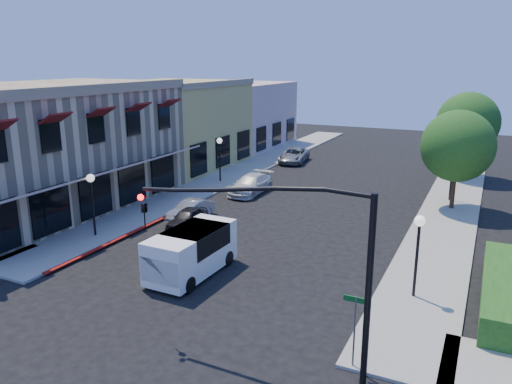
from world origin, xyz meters
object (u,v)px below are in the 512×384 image
at_px(street_name_sign, 355,320).
at_px(parked_car_b, 191,210).
at_px(lamppost_left_far, 220,148).
at_px(signal_mast_arm, 299,247).
at_px(lamppost_right_near, 419,236).
at_px(parked_car_a, 187,218).
at_px(lamppost_right_far, 453,163).
at_px(parked_car_d, 294,155).
at_px(white_van, 191,250).
at_px(parked_car_c, 251,184).
at_px(street_tree_a, 458,146).
at_px(street_tree_b, 468,123).
at_px(lamppost_left_near, 91,189).

height_order(street_name_sign, parked_car_b, street_name_sign).
xyz_separation_m(street_name_sign, lamppost_left_far, (-16.00, 19.80, 1.04)).
height_order(signal_mast_arm, lamppost_right_near, signal_mast_arm).
bearing_deg(signal_mast_arm, parked_car_a, 136.59).
height_order(lamppost_right_far, parked_car_d, lamppost_right_far).
relative_size(signal_mast_arm, parked_car_a, 2.41).
height_order(white_van, parked_car_c, white_van).
xyz_separation_m(signal_mast_arm, street_name_sign, (1.64, 0.70, -2.39)).
bearing_deg(lamppost_left_far, street_name_sign, -51.06).
distance_m(lamppost_left_far, lamppost_right_far, 17.12).
xyz_separation_m(lamppost_right_near, parked_car_d, (-14.62, 24.00, -2.06)).
height_order(parked_car_b, parked_car_d, parked_car_d).
height_order(lamppost_right_far, parked_car_b, lamppost_right_far).
distance_m(street_name_sign, parked_car_d, 32.78).
height_order(street_tree_a, parked_car_c, street_tree_a).
xyz_separation_m(street_tree_b, lamppost_left_near, (-17.30, -24.00, -1.81)).
bearing_deg(lamppost_right_far, lamppost_left_far, -173.29).
height_order(lamppost_left_far, lamppost_right_near, same).
xyz_separation_m(parked_car_b, parked_car_c, (0.69, 7.00, 0.11)).
bearing_deg(parked_car_b, parked_car_c, 91.12).
bearing_deg(parked_car_b, street_tree_a, 38.98).
bearing_deg(parked_car_a, street_name_sign, -41.75).
distance_m(signal_mast_arm, street_name_sign, 2.98).
height_order(signal_mast_arm, parked_car_a, signal_mast_arm).
relative_size(lamppost_left_near, parked_car_d, 0.73).
bearing_deg(lamppost_left_far, lamppost_right_far, 6.71).
height_order(lamppost_left_near, lamppost_right_near, same).
relative_size(street_tree_a, lamppost_right_far, 1.82).
bearing_deg(lamppost_right_near, parked_car_b, 160.34).
xyz_separation_m(lamppost_left_far, white_van, (7.50, -15.93, -1.52)).
bearing_deg(parked_car_c, street_tree_a, 8.83).
xyz_separation_m(street_tree_a, parked_car_a, (-13.60, -10.42, -3.63)).
relative_size(street_tree_b, street_name_sign, 2.81).
distance_m(signal_mast_arm, parked_car_a, 15.09).
distance_m(white_van, parked_car_b, 8.28).
distance_m(lamppost_left_near, parked_car_c, 12.72).
relative_size(street_tree_b, lamppost_left_near, 1.97).
height_order(street_name_sign, parked_car_c, street_name_sign).
relative_size(lamppost_left_near, lamppost_right_near, 1.00).
relative_size(signal_mast_arm, lamppost_right_far, 2.24).
distance_m(street_tree_a, street_name_sign, 20.00).
bearing_deg(parked_car_c, street_name_sign, -54.89).
relative_size(street_tree_b, parked_car_b, 2.04).
distance_m(street_tree_a, lamppost_left_far, 17.36).
height_order(street_tree_a, lamppost_right_far, street_tree_a).
relative_size(lamppost_right_far, parked_car_a, 1.07).
xyz_separation_m(lamppost_left_near, parked_car_c, (3.70, 12.00, -2.06)).
bearing_deg(lamppost_right_far, parked_car_d, 151.30).
height_order(parked_car_a, parked_car_d, parked_car_d).
distance_m(street_name_sign, parked_car_b, 16.93).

